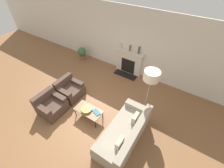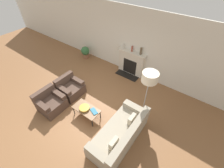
# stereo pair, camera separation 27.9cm
# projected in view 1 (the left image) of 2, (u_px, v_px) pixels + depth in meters

# --- Properties ---
(ground_plane) EXTENTS (18.00, 18.00, 0.00)m
(ground_plane) POSITION_uv_depth(u_px,v_px,m) (85.00, 112.00, 5.47)
(ground_plane) COLOR brown
(wall_back) EXTENTS (18.00, 0.06, 2.90)m
(wall_back) POSITION_uv_depth(u_px,v_px,m) (128.00, 42.00, 6.40)
(wall_back) COLOR silver
(wall_back) RESTS_ON ground_plane
(fireplace) EXTENTS (1.33, 0.59, 1.14)m
(fireplace) POSITION_uv_depth(u_px,v_px,m) (129.00, 62.00, 6.84)
(fireplace) COLOR beige
(fireplace) RESTS_ON ground_plane
(couch) EXTENTS (0.92, 2.07, 0.79)m
(couch) POSITION_uv_depth(u_px,v_px,m) (125.00, 133.00, 4.50)
(couch) COLOR #9E937F
(couch) RESTS_ON ground_plane
(armchair_near) EXTENTS (0.83, 0.86, 0.76)m
(armchair_near) POSITION_uv_depth(u_px,v_px,m) (51.00, 105.00, 5.31)
(armchair_near) COLOR #4C382D
(armchair_near) RESTS_ON ground_plane
(armchair_far) EXTENTS (0.83, 0.86, 0.76)m
(armchair_far) POSITION_uv_depth(u_px,v_px,m) (70.00, 90.00, 5.89)
(armchair_far) COLOR #4C382D
(armchair_far) RESTS_ON ground_plane
(coffee_table) EXTENTS (0.95, 0.49, 0.40)m
(coffee_table) POSITION_uv_depth(u_px,v_px,m) (88.00, 111.00, 5.05)
(coffee_table) COLOR brown
(coffee_table) RESTS_ON ground_plane
(bowl) EXTENTS (0.35, 0.35, 0.07)m
(bowl) POSITION_uv_depth(u_px,v_px,m) (86.00, 109.00, 5.00)
(bowl) COLOR #BC8E2D
(bowl) RESTS_ON coffee_table
(book) EXTENTS (0.33, 0.25, 0.02)m
(book) POSITION_uv_depth(u_px,v_px,m) (96.00, 112.00, 4.95)
(book) COLOR teal
(book) RESTS_ON coffee_table
(floor_lamp) EXTENTS (0.49, 0.49, 1.83)m
(floor_lamp) POSITION_uv_depth(u_px,v_px,m) (151.00, 78.00, 4.44)
(floor_lamp) COLOR gray
(floor_lamp) RESTS_ON ground_plane
(mantel_vase_left) EXTENTS (0.08, 0.08, 0.20)m
(mantel_vase_left) POSITION_uv_depth(u_px,v_px,m) (121.00, 46.00, 6.56)
(mantel_vase_left) COLOR beige
(mantel_vase_left) RESTS_ON fireplace
(mantel_vase_center_left) EXTENTS (0.07, 0.07, 0.25)m
(mantel_vase_center_left) POSITION_uv_depth(u_px,v_px,m) (130.00, 48.00, 6.38)
(mantel_vase_center_left) COLOR brown
(mantel_vase_center_left) RESTS_ON fireplace
(mantel_vase_center_right) EXTENTS (0.09, 0.09, 0.31)m
(mantel_vase_center_right) POSITION_uv_depth(u_px,v_px,m) (139.00, 50.00, 6.19)
(mantel_vase_center_right) COLOR brown
(mantel_vase_center_right) RESTS_ON fireplace
(potted_plant) EXTENTS (0.44, 0.44, 0.64)m
(potted_plant) POSITION_uv_depth(u_px,v_px,m) (82.00, 53.00, 7.83)
(potted_plant) COLOR brown
(potted_plant) RESTS_ON ground_plane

